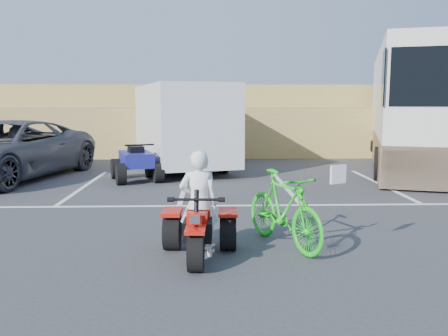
{
  "coord_description": "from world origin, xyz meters",
  "views": [
    {
      "loc": [
        0.66,
        -7.78,
        2.26
      ],
      "look_at": [
        0.95,
        1.25,
        1.0
      ],
      "focal_mm": 38.0,
      "sensor_mm": 36.0,
      "label": 1
    }
  ],
  "objects_px": {
    "green_dirt_bike": "(284,209)",
    "rv_motorhome": "(417,117)",
    "rider": "(199,203)",
    "grey_pickup": "(6,150)",
    "quad_atv_blue": "(137,181)",
    "red_trike_atv": "(199,258)",
    "cargo_trailer": "(182,124)",
    "quad_atv_green": "(187,171)"
  },
  "relations": [
    {
      "from": "green_dirt_bike",
      "to": "rv_motorhome",
      "type": "height_order",
      "value": "rv_motorhome"
    },
    {
      "from": "rider",
      "to": "grey_pickup",
      "type": "bearing_deg",
      "value": -48.59
    },
    {
      "from": "grey_pickup",
      "to": "rider",
      "type": "bearing_deg",
      "value": -36.91
    },
    {
      "from": "quad_atv_blue",
      "to": "rv_motorhome",
      "type": "bearing_deg",
      "value": -0.2
    },
    {
      "from": "rv_motorhome",
      "to": "red_trike_atv",
      "type": "bearing_deg",
      "value": -109.31
    },
    {
      "from": "cargo_trailer",
      "to": "quad_atv_blue",
      "type": "distance_m",
      "value": 3.24
    },
    {
      "from": "green_dirt_bike",
      "to": "quad_atv_green",
      "type": "distance_m",
      "value": 8.47
    },
    {
      "from": "rv_motorhome",
      "to": "grey_pickup",
      "type": "bearing_deg",
      "value": -150.88
    },
    {
      "from": "grey_pickup",
      "to": "rv_motorhome",
      "type": "xyz_separation_m",
      "value": [
        13.32,
        2.68,
        0.87
      ]
    },
    {
      "from": "cargo_trailer",
      "to": "quad_atv_green",
      "type": "height_order",
      "value": "cargo_trailer"
    },
    {
      "from": "red_trike_atv",
      "to": "quad_atv_green",
      "type": "height_order",
      "value": "red_trike_atv"
    },
    {
      "from": "grey_pickup",
      "to": "rv_motorhome",
      "type": "height_order",
      "value": "rv_motorhome"
    },
    {
      "from": "cargo_trailer",
      "to": "green_dirt_bike",
      "type": "bearing_deg",
      "value": -92.01
    },
    {
      "from": "grey_pickup",
      "to": "quad_atv_blue",
      "type": "xyz_separation_m",
      "value": [
        3.84,
        -0.35,
        -0.86
      ]
    },
    {
      "from": "red_trike_atv",
      "to": "rider",
      "type": "xyz_separation_m",
      "value": [
        0.01,
        0.15,
        0.79
      ]
    },
    {
      "from": "red_trike_atv",
      "to": "rider",
      "type": "bearing_deg",
      "value": 90.0
    },
    {
      "from": "cargo_trailer",
      "to": "rv_motorhome",
      "type": "height_order",
      "value": "rv_motorhome"
    },
    {
      "from": "green_dirt_bike",
      "to": "rv_motorhome",
      "type": "bearing_deg",
      "value": 31.3
    },
    {
      "from": "red_trike_atv",
      "to": "green_dirt_bike",
      "type": "relative_size",
      "value": 0.77
    },
    {
      "from": "red_trike_atv",
      "to": "rider",
      "type": "distance_m",
      "value": 0.8
    },
    {
      "from": "rider",
      "to": "quad_atv_green",
      "type": "bearing_deg",
      "value": -83.85
    },
    {
      "from": "green_dirt_bike",
      "to": "quad_atv_blue",
      "type": "bearing_deg",
      "value": 91.7
    },
    {
      "from": "green_dirt_bike",
      "to": "grey_pickup",
      "type": "distance_m",
      "value": 9.81
    },
    {
      "from": "rider",
      "to": "grey_pickup",
      "type": "distance_m",
      "value": 9.2
    },
    {
      "from": "red_trike_atv",
      "to": "grey_pickup",
      "type": "xyz_separation_m",
      "value": [
        -5.78,
        7.3,
        0.86
      ]
    },
    {
      "from": "cargo_trailer",
      "to": "grey_pickup",
      "type": "bearing_deg",
      "value": -170.96
    },
    {
      "from": "red_trike_atv",
      "to": "rv_motorhome",
      "type": "relative_size",
      "value": 0.13
    },
    {
      "from": "green_dirt_bike",
      "to": "rider",
      "type": "bearing_deg",
      "value": 171.35
    },
    {
      "from": "red_trike_atv",
      "to": "rv_motorhome",
      "type": "xyz_separation_m",
      "value": [
        7.54,
        9.98,
        1.73
      ]
    },
    {
      "from": "rider",
      "to": "quad_atv_blue",
      "type": "bearing_deg",
      "value": -71.58
    },
    {
      "from": "green_dirt_bike",
      "to": "cargo_trailer",
      "type": "xyz_separation_m",
      "value": [
        -2.09,
        9.0,
        0.93
      ]
    },
    {
      "from": "grey_pickup",
      "to": "cargo_trailer",
      "type": "relative_size",
      "value": 0.96
    },
    {
      "from": "rider",
      "to": "cargo_trailer",
      "type": "distance_m",
      "value": 9.46
    },
    {
      "from": "green_dirt_bike",
      "to": "cargo_trailer",
      "type": "relative_size",
      "value": 0.31
    },
    {
      "from": "quad_atv_blue",
      "to": "grey_pickup",
      "type": "bearing_deg",
      "value": 156.83
    },
    {
      "from": "red_trike_atv",
      "to": "cargo_trailer",
      "type": "xyz_separation_m",
      "value": [
        -0.76,
        9.55,
        1.53
      ]
    },
    {
      "from": "rider",
      "to": "grey_pickup",
      "type": "xyz_separation_m",
      "value": [
        -5.79,
        7.15,
        0.07
      ]
    },
    {
      "from": "quad_atv_green",
      "to": "red_trike_atv",
      "type": "bearing_deg",
      "value": -67.52
    },
    {
      "from": "rv_motorhome",
      "to": "green_dirt_bike",
      "type": "bearing_deg",
      "value": -105.61
    },
    {
      "from": "red_trike_atv",
      "to": "quad_atv_green",
      "type": "distance_m",
      "value": 8.79
    },
    {
      "from": "rider",
      "to": "quad_atv_green",
      "type": "relative_size",
      "value": 1.11
    },
    {
      "from": "grey_pickup",
      "to": "quad_atv_blue",
      "type": "bearing_deg",
      "value": 8.85
    }
  ]
}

